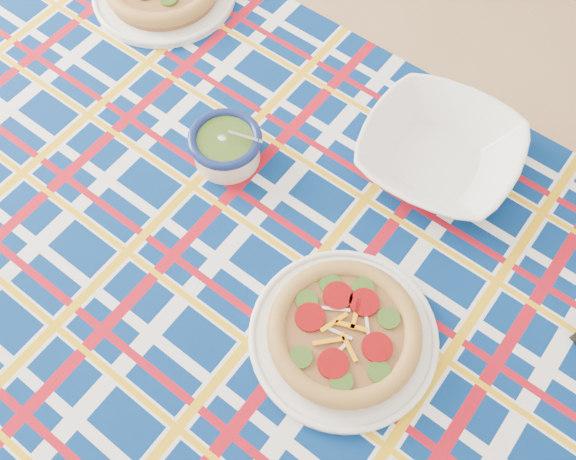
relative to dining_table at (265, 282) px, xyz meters
The scene contains 6 objects.
floor 0.89m from the dining_table, 163.93° to the left, with size 4.00×4.00×0.00m, color #96714D.
dining_table is the anchor object (origin of this frame).
tablecloth 0.03m from the dining_table, 14.04° to the right, with size 1.74×1.10×0.11m, color navy, non-canonical shape.
main_focaccia_plate 0.22m from the dining_table, 14.16° to the right, with size 0.32×0.32×0.06m, color brown, non-canonical shape.
pesto_bowl 0.26m from the dining_table, 139.92° to the left, with size 0.14×0.14×0.08m, color #263F11, non-canonical shape.
serving_bowl 0.40m from the dining_table, 64.58° to the left, with size 0.29×0.29×0.07m, color white.
Camera 1 is at (0.78, -0.52, 1.81)m, focal length 40.00 mm.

